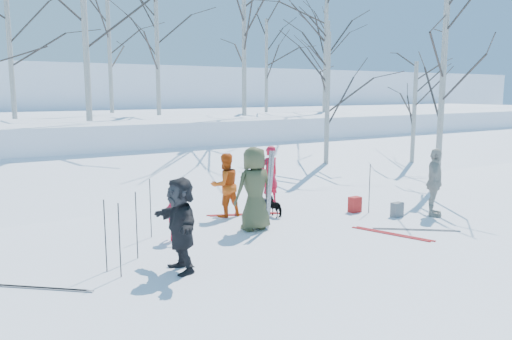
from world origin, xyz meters
TOP-DOWN VIEW (x-y plane):
  - ground at (0.00, 0.00)m, footprint 120.00×120.00m
  - snow_ramp at (0.00, 7.00)m, footprint 70.00×9.49m
  - snow_plateau at (0.00, 17.00)m, footprint 70.00×18.00m
  - far_hill at (0.00, 38.00)m, footprint 90.00×30.00m
  - skier_olive_center at (-0.49, 0.78)m, footprint 0.98×0.65m
  - skier_red_north at (1.40, 2.99)m, footprint 0.66×0.48m
  - skier_redor_behind at (-0.47, 2.27)m, footprint 0.82×0.64m
  - skier_red_seated at (-2.48, 0.92)m, footprint 0.42×0.61m
  - skier_cream_east at (4.20, -0.60)m, footprint 1.09×1.01m
  - skier_grey_west at (-3.08, -0.85)m, footprint 0.60×1.65m
  - dog at (0.67, 1.58)m, footprint 0.33×0.64m
  - upright_ski_left at (-0.23, 0.58)m, footprint 0.09×0.16m
  - upright_ski_right at (-0.17, 0.58)m, footprint 0.11×0.23m
  - ski_pair_a at (0.03, 2.16)m, footprint 1.54×2.04m
  - ski_pair_b at (1.98, -1.24)m, footprint 1.39×2.03m
  - ski_pair_c at (2.74, -1.29)m, footprint 2.05×2.09m
  - ski_pair_d at (-5.47, -0.34)m, footprint 2.08×2.10m
  - ski_pole_a at (3.01, 0.55)m, footprint 0.02×0.02m
  - ski_pole_b at (-3.54, 0.23)m, footprint 0.02×0.02m
  - ski_pole_c at (1.00, 2.55)m, footprint 0.02×0.02m
  - ski_pole_d at (-4.25, -0.16)m, footprint 0.02×0.02m
  - ski_pole_e at (-2.80, 1.48)m, footprint 0.02×0.02m
  - ski_pole_f at (-4.12, -0.57)m, footprint 0.02×0.02m
  - ski_pole_g at (0.56, 2.23)m, footprint 0.02×0.02m
  - backpack_red at (2.75, 0.82)m, footprint 0.32×0.22m
  - backpack_grey at (3.32, -0.16)m, footprint 0.30×0.20m
  - backpack_dark at (0.47, 2.04)m, footprint 0.34×0.24m
  - birch_plateau_b at (-4.20, 12.44)m, footprint 4.60×4.60m
  - birch_plateau_c at (1.67, 12.38)m, footprint 4.55×4.55m
  - birch_plateau_d at (-2.10, 9.47)m, footprint 5.70×5.70m
  - birch_plateau_e at (13.15, 14.44)m, footprint 4.21×4.21m
  - birch_plateau_f at (0.55, 15.80)m, footprint 4.80×4.80m
  - birch_plateau_g at (10.48, 11.47)m, footprint 5.90×5.90m
  - birch_plateau_i at (4.63, 9.88)m, footprint 4.86×4.86m
  - birch_plateau_j at (7.56, 12.60)m, footprint 3.86×3.86m
  - birch_edge_b at (7.66, 2.01)m, footprint 4.98×4.98m
  - birch_edge_c at (10.03, 5.15)m, footprint 3.73×3.73m
  - birch_edge_e at (5.87, 5.77)m, footprint 4.41×4.41m

SIDE VIEW (x-z plane):
  - ground at x=0.00m, z-range 0.00..0.00m
  - ski_pair_a at x=0.03m, z-range 0.00..0.02m
  - ski_pair_b at x=1.98m, z-range 0.00..0.02m
  - ski_pair_c at x=2.74m, z-range 0.00..0.02m
  - ski_pair_d at x=-5.47m, z-range 0.00..0.02m
  - snow_ramp at x=0.00m, z-range -1.91..2.21m
  - backpack_grey at x=3.32m, z-range 0.00..0.38m
  - backpack_dark at x=0.47m, z-range 0.00..0.40m
  - backpack_red at x=2.75m, z-range 0.00..0.42m
  - dog at x=0.67m, z-range 0.00..0.52m
  - skier_red_seated at x=-2.48m, z-range 0.00..0.87m
  - ski_pole_a at x=3.01m, z-range 0.00..1.34m
  - ski_pole_b at x=-3.54m, z-range 0.00..1.34m
  - ski_pole_c at x=1.00m, z-range 0.00..1.34m
  - ski_pole_d at x=-4.25m, z-range 0.00..1.34m
  - ski_pole_e at x=-2.80m, z-range 0.00..1.34m
  - ski_pole_f at x=-4.12m, z-range 0.00..1.34m
  - ski_pole_g at x=0.56m, z-range 0.00..1.34m
  - skier_redor_behind at x=-0.47m, z-range 0.00..1.67m
  - skier_red_north at x=1.40m, z-range 0.00..1.69m
  - skier_grey_west at x=-3.08m, z-range 0.00..1.75m
  - skier_cream_east at x=4.20m, z-range 0.00..1.79m
  - upright_ski_left at x=-0.23m, z-range 0.00..1.90m
  - upright_ski_right at x=-0.17m, z-range 0.00..1.90m
  - skier_olive_center at x=-0.49m, z-range 0.00..1.98m
  - snow_plateau at x=0.00m, z-range -0.10..2.10m
  - far_hill at x=0.00m, z-range -1.00..5.00m
  - birch_edge_c at x=10.03m, z-range 0.00..4.47m
  - birch_edge_e at x=5.87m, z-range 0.00..5.45m
  - birch_edge_b at x=7.66m, z-range 0.00..6.26m
  - birch_plateau_j at x=7.56m, z-range 2.20..6.85m
  - birch_plateau_e at x=13.15m, z-range 2.20..7.36m
  - birch_plateau_c at x=1.67m, z-range 2.20..7.85m
  - birch_plateau_b at x=-4.20m, z-range 2.20..7.91m
  - birch_plateau_f at x=0.55m, z-range 2.20..8.20m
  - birch_plateau_i at x=4.63m, z-range 2.20..8.29m
  - birch_plateau_d at x=-2.10m, z-range 2.20..9.48m
  - birch_plateau_g at x=10.48m, z-range 2.20..9.77m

